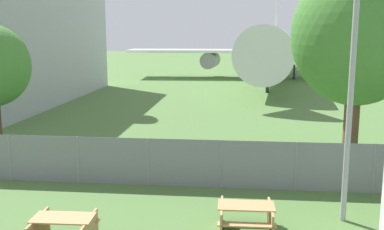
# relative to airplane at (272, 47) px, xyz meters

# --- Properties ---
(perimeter_fence) EXTENTS (56.07, 0.07, 1.71)m
(perimeter_fence) POSITION_rel_airplane_xyz_m (-4.21, -36.41, -2.85)
(perimeter_fence) COLOR gray
(perimeter_fence) RESTS_ON ground
(airplane) EXTENTS (34.08, 42.47, 12.15)m
(airplane) POSITION_rel_airplane_xyz_m (0.00, 0.00, 0.00)
(airplane) COLOR white
(airplane) RESTS_ON ground
(picnic_bench_near_cabin) EXTENTS (1.57, 1.45, 0.76)m
(picnic_bench_near_cabin) POSITION_rel_airplane_xyz_m (-7.98, -41.10, -3.24)
(picnic_bench_near_cabin) COLOR tan
(picnic_bench_near_cabin) RESTS_ON ground
(picnic_bench_open_grass) EXTENTS (1.55, 1.43, 0.76)m
(picnic_bench_open_grass) POSITION_rel_airplane_xyz_m (-3.38, -39.81, -3.24)
(picnic_bench_open_grass) COLOR tan
(picnic_bench_open_grass) RESTS_ON ground
(tree_near_hangar) EXTENTS (4.59, 4.59, 7.78)m
(tree_near_hangar) POSITION_rel_airplane_xyz_m (0.47, -34.76, 1.52)
(tree_near_hangar) COLOR brown
(tree_near_hangar) RESTS_ON ground
(light_mast) EXTENTS (0.44, 0.44, 7.49)m
(light_mast) POSITION_rel_airplane_xyz_m (-0.59, -38.77, 0.90)
(light_mast) COLOR #99999E
(light_mast) RESTS_ON ground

